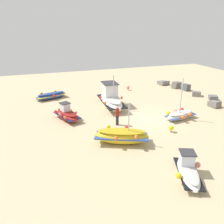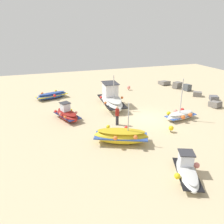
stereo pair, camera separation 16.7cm
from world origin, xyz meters
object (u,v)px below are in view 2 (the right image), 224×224
mooring_buoy_0 (171,128)px  person_walking (117,114)px  fishing_boat_1 (121,136)px  fishing_boat_4 (52,95)px  mooring_buoy_1 (129,87)px  fishing_boat_5 (67,114)px  fishing_boat_2 (187,171)px  fishing_boat_3 (181,115)px  fishing_boat_0 (111,99)px

mooring_buoy_0 → person_walking: bearing=-128.4°
fishing_boat_1 → fishing_boat_4: (-12.49, -3.51, -0.16)m
fishing_boat_4 → person_walking: 10.40m
fishing_boat_1 → mooring_buoy_1: 14.35m
fishing_boat_1 → mooring_buoy_1: bearing=-90.8°
fishing_boat_1 → fishing_boat_5: size_ratio=1.25×
fishing_boat_4 → mooring_buoy_1: (-0.46, 9.68, -0.03)m
fishing_boat_5 → mooring_buoy_1: bearing=-71.1°
fishing_boat_2 → fishing_boat_3: (-7.31, 4.71, -0.03)m
fishing_boat_3 → mooring_buoy_1: (-10.56, -0.47, -0.03)m
fishing_boat_1 → person_walking: 3.22m
fishing_boat_2 → mooring_buoy_0: bearing=-1.2°
fishing_boat_4 → fishing_boat_5: size_ratio=1.15×
fishing_boat_2 → fishing_boat_4: (-17.42, -5.44, -0.03)m
fishing_boat_1 → fishing_boat_2: fishing_boat_1 is taller
fishing_boat_0 → fishing_boat_5: (2.01, -4.84, -0.33)m
mooring_buoy_1 → fishing_boat_3: bearing=2.6°
fishing_boat_3 → fishing_boat_5: fishing_boat_3 is taller
fishing_boat_3 → fishing_boat_4: fishing_boat_3 is taller
mooring_buoy_1 → person_walking: bearing=-28.2°
fishing_boat_5 → person_walking: bearing=-144.4°
fishing_boat_4 → fishing_boat_3: bearing=-63.2°
fishing_boat_0 → mooring_buoy_0: (7.34, 2.38, -0.49)m
fishing_boat_5 → fishing_boat_3: bearing=-128.8°
fishing_boat_0 → mooring_buoy_0: bearing=-158.1°
fishing_boat_4 → person_walking: bearing=-83.4°
mooring_buoy_0 → mooring_buoy_1: (-12.62, 1.84, 0.01)m
fishing_boat_0 → mooring_buoy_1: bearing=-34.8°
fishing_boat_1 → fishing_boat_3: 7.06m
mooring_buoy_1 → fishing_boat_0: bearing=-38.7°
fishing_boat_3 → person_walking: fishing_boat_3 is taller
person_walking → mooring_buoy_1: 11.23m
fishing_boat_0 → fishing_boat_4: bearing=52.4°
mooring_buoy_0 → fishing_boat_1: bearing=-85.6°
fishing_boat_4 → person_walking: (9.42, 4.37, 0.57)m
fishing_boat_2 → fishing_boat_5: bearing=47.8°
person_walking → fishing_boat_3: bearing=-123.0°
fishing_boat_4 → person_walking: person_walking is taller
fishing_boat_0 → fishing_boat_5: size_ratio=1.66×
fishing_boat_2 → fishing_boat_1: bearing=44.7°
fishing_boat_3 → mooring_buoy_0: fishing_boat_3 is taller
fishing_boat_0 → person_walking: bearing=170.8°
fishing_boat_1 → person_walking: size_ratio=2.50×
fishing_boat_0 → fishing_boat_4: size_ratio=1.45×
fishing_boat_4 → mooring_buoy_1: size_ratio=6.64×
fishing_boat_3 → fishing_boat_4: bearing=124.1°
fishing_boat_4 → person_walking: size_ratio=2.29×
fishing_boat_5 → fishing_boat_0: bearing=-87.3°
fishing_boat_0 → mooring_buoy_0: fishing_boat_0 is taller
fishing_boat_3 → mooring_buoy_1: bearing=81.6°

